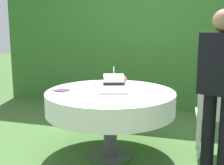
{
  "coord_description": "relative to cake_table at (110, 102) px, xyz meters",
  "views": [
    {
      "loc": [
        0.96,
        -3.12,
        1.47
      ],
      "look_at": [
        0.02,
        0.01,
        0.84
      ],
      "focal_mm": 48.99,
      "sensor_mm": 36.0,
      "label": 1
    }
  ],
  "objects": [
    {
      "name": "ground_plane",
      "position": [
        0.0,
        0.0,
        -0.62
      ],
      "size": [
        20.0,
        20.0,
        0.0
      ],
      "primitive_type": "plane",
      "color": "#3D602D"
    },
    {
      "name": "foliage_hedge",
      "position": [
        0.0,
        2.28,
        0.82
      ],
      "size": [
        5.37,
        0.44,
        2.89
      ],
      "primitive_type": "cube",
      "color": "#336628",
      "rests_on": "ground_plane"
    },
    {
      "name": "cake_table",
      "position": [
        0.0,
        0.0,
        0.0
      ],
      "size": [
        1.43,
        1.43,
        0.74
      ],
      "color": "#4C4C51",
      "rests_on": "ground_plane"
    },
    {
      "name": "wedding_cake",
      "position": [
        0.04,
        0.02,
        0.2
      ],
      "size": [
        0.4,
        0.4,
        0.28
      ],
      "color": "white",
      "rests_on": "cake_table"
    },
    {
      "name": "serving_plate_near",
      "position": [
        0.22,
        -0.39,
        0.13
      ],
      "size": [
        0.12,
        0.12,
        0.01
      ],
      "primitive_type": "cylinder",
      "color": "white",
      "rests_on": "cake_table"
    },
    {
      "name": "serving_plate_far",
      "position": [
        -0.39,
        0.14,
        0.13
      ],
      "size": [
        0.15,
        0.15,
        0.01
      ],
      "primitive_type": "cylinder",
      "color": "white",
      "rests_on": "cake_table"
    },
    {
      "name": "serving_plate_left",
      "position": [
        0.35,
        -0.12,
        0.13
      ],
      "size": [
        0.11,
        0.11,
        0.01
      ],
      "primitive_type": "cylinder",
      "color": "white",
      "rests_on": "cake_table"
    },
    {
      "name": "napkin_stack",
      "position": [
        -0.53,
        -0.13,
        0.13
      ],
      "size": [
        0.17,
        0.17,
        0.01
      ],
      "primitive_type": "cube",
      "rotation": [
        0.0,
        0.0,
        -0.29
      ],
      "color": "#4C2D47",
      "rests_on": "cake_table"
    },
    {
      "name": "garden_chair",
      "position": [
        1.12,
        0.28,
        -0.08
      ],
      "size": [
        0.43,
        0.43,
        0.89
      ],
      "color": "white",
      "rests_on": "ground_plane"
    },
    {
      "name": "standing_person",
      "position": [
        1.11,
        -0.29,
        0.31
      ],
      "size": [
        0.41,
        0.32,
        1.6
      ],
      "color": "black",
      "rests_on": "ground_plane"
    }
  ]
}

